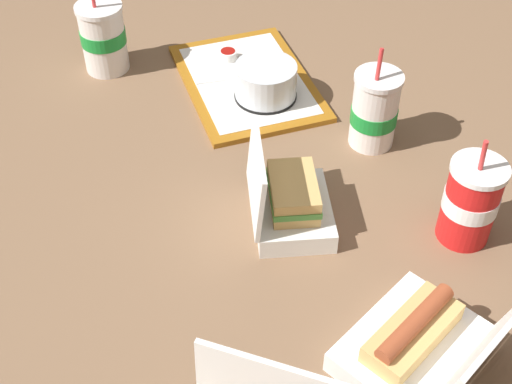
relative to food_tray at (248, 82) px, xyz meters
The scene contains 11 objects.
ground_plane 0.39m from the food_tray, ahead, with size 3.20×3.20×0.00m, color brown.
food_tray is the anchor object (origin of this frame).
cake_container 0.08m from the food_tray, 18.83° to the left, with size 0.13×0.13×0.07m.
ketchup_cup 0.09m from the food_tray, 162.75° to the right, with size 0.04×0.04×0.02m.
napkin_stack 0.08m from the food_tray, 131.96° to the right, with size 0.10×0.10×0.00m, color white.
plastic_fork 0.05m from the food_tray, 120.30° to the left, with size 0.11×0.01×0.01m, color white.
clamshell_hotdog_center 0.74m from the food_tray, ahead, with size 0.28×0.28×0.18m.
clamshell_sandwich_right 0.42m from the food_tray, ahead, with size 0.19×0.16×0.17m.
soda_cup_front 0.32m from the food_tray, 38.49° to the left, with size 0.09×0.09×0.22m.
soda_cup_right 0.58m from the food_tray, 26.78° to the left, with size 0.09×0.09×0.22m.
soda_cup_back 0.33m from the food_tray, 115.09° to the right, with size 0.10×0.10×0.21m.
Camera 1 is at (0.86, -0.23, 0.90)m, focal length 50.00 mm.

